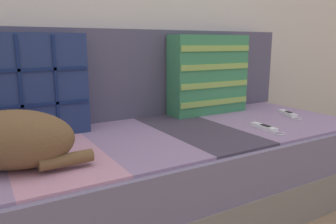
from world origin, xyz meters
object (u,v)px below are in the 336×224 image
throw_pillow_striped (208,75)px  sleeping_cat (9,141)px  couch (161,172)px  game_remote_near (265,128)px  game_remote_far (288,114)px  throw_pillow_quilted (36,85)px

throw_pillow_striped → sleeping_cat: bearing=-160.9°
couch → sleeping_cat: 0.68m
throw_pillow_striped → sleeping_cat: size_ratio=1.08×
throw_pillow_striped → sleeping_cat: 1.09m
throw_pillow_striped → game_remote_near: bearing=-90.4°
couch → game_remote_near: size_ratio=10.25×
couch → game_remote_near: game_remote_near is taller
game_remote_near → game_remote_far: (0.33, 0.14, 0.00)m
game_remote_near → throw_pillow_quilted: bearing=154.3°
throw_pillow_quilted → game_remote_near: bearing=-25.7°
couch → game_remote_far: game_remote_far is taller
game_remote_far → couch: bearing=174.5°
throw_pillow_striped → game_remote_far: bearing=-40.5°
throw_pillow_quilted → game_remote_near: size_ratio=2.15×
throw_pillow_striped → game_remote_far: (0.32, -0.28, -0.20)m
couch → throw_pillow_striped: throw_pillow_striped is taller
throw_pillow_quilted → game_remote_far: 1.25m
throw_pillow_striped → sleeping_cat: (-1.02, -0.35, -0.12)m
couch → throw_pillow_striped: (0.41, 0.21, 0.40)m
couch → throw_pillow_striped: 0.61m
couch → throw_pillow_quilted: size_ratio=4.76×
throw_pillow_quilted → game_remote_near: throw_pillow_quilted is taller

